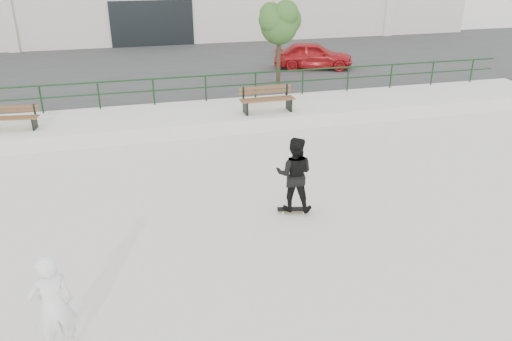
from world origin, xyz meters
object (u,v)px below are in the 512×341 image
object	(u,v)px
skateboard	(293,209)
standing_skater	(294,174)
seated_skater	(53,306)
red_car	(313,55)
bench_right	(267,99)
bench_left	(12,118)
tree	(280,21)

from	to	relation	value
skateboard	standing_skater	world-z (taller)	standing_skater
standing_skater	seated_skater	bearing A→B (deg)	58.29
red_car	standing_skater	xyz separation A→B (m)	(-5.54, -13.15, -0.13)
red_car	skateboard	distance (m)	14.31
bench_right	skateboard	world-z (taller)	bench_right
red_car	seated_skater	size ratio (longest dim) A/B	2.16
bench_left	tree	xyz separation A→B (m)	(10.35, 3.72, 2.29)
tree	standing_skater	size ratio (longest dim) A/B	1.92
tree	bench_right	bearing A→B (deg)	-113.13
red_car	skateboard	size ratio (longest dim) A/B	4.81
red_car	seated_skater	xyz separation A→B (m)	(-10.66, -16.60, -0.26)
bench_right	seated_skater	xyz separation A→B (m)	(-6.39, -10.15, -0.06)
bench_left	bench_right	distance (m)	8.64
red_car	standing_skater	world-z (taller)	standing_skater
bench_left	seated_skater	distance (m)	10.68
tree	seated_skater	xyz separation A→B (m)	(-8.10, -14.16, -2.27)
bench_left	skateboard	size ratio (longest dim) A/B	2.14
bench_left	standing_skater	xyz separation A→B (m)	(7.36, -6.99, 0.14)
bench_left	red_car	bearing A→B (deg)	33.62
bench_left	standing_skater	bearing A→B (deg)	-35.39
bench_right	tree	xyz separation A→B (m)	(1.71, 4.01, 2.21)
bench_right	seated_skater	world-z (taller)	seated_skater
bench_left	skateboard	xyz separation A→B (m)	(7.36, -6.99, -0.81)
bench_right	red_car	distance (m)	7.73
red_car	skateboard	xyz separation A→B (m)	(-5.54, -13.15, -1.09)
red_car	seated_skater	distance (m)	19.73
tree	standing_skater	xyz separation A→B (m)	(-2.98, -10.71, -2.14)
bench_right	tree	world-z (taller)	tree
bench_left	standing_skater	distance (m)	10.15
bench_right	red_car	bearing A→B (deg)	55.61
skateboard	bench_right	bearing A→B (deg)	92.72
tree	red_car	world-z (taller)	tree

